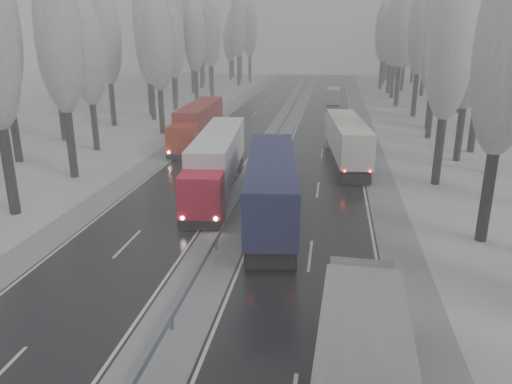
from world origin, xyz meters
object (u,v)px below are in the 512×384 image
(truck_cream_box, at_px, (346,137))
(box_truck_distant, at_px, (333,95))
(truck_blue_box, at_px, (271,182))
(truck_red_white, at_px, (217,159))
(truck_red_red, at_px, (198,121))

(truck_cream_box, xyz_separation_m, box_truck_distant, (-1.29, 40.41, -1.13))
(truck_blue_box, height_order, truck_red_white, truck_blue_box)
(truck_blue_box, height_order, truck_red_red, truck_blue_box)
(truck_cream_box, distance_m, box_truck_distant, 40.44)
(truck_red_red, bearing_deg, truck_red_white, -72.18)
(truck_blue_box, xyz_separation_m, truck_red_red, (-10.67, 21.88, -0.20))
(box_truck_distant, height_order, truck_red_red, truck_red_red)
(truck_blue_box, height_order, truck_cream_box, truck_blue_box)
(truck_blue_box, distance_m, truck_cream_box, 16.35)
(box_truck_distant, bearing_deg, truck_blue_box, -93.75)
(truck_blue_box, xyz_separation_m, truck_cream_box, (4.92, 15.59, -0.17))
(truck_blue_box, distance_m, truck_red_white, 7.21)
(truck_red_white, distance_m, truck_red_red, 17.50)
(truck_cream_box, bearing_deg, truck_red_red, 151.94)
(truck_red_red, bearing_deg, truck_cream_box, -23.83)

